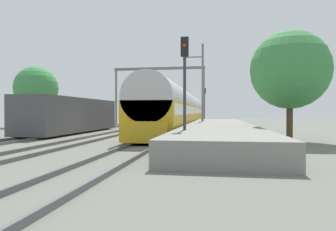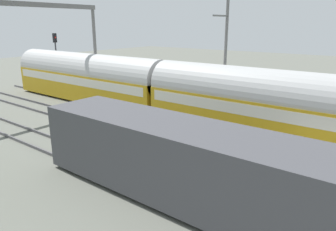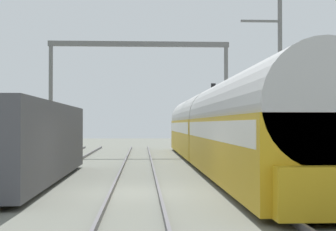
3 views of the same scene
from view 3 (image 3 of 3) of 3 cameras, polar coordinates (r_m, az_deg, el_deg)
name	(u,v)px [view 3 (image 3 of 3)]	position (r m, az deg, el deg)	size (l,w,h in m)	color
ground	(135,193)	(16.18, -3.62, -8.45)	(120.00, 120.00, 0.00)	slate
track_far_west	(1,191)	(16.73, -17.89, -7.89)	(1.52, 60.00, 0.16)	#585559
track_west	(135,190)	(16.17, -3.62, -8.17)	(1.52, 60.00, 0.16)	#585559
track_east	(266,189)	(16.62, 10.75, -7.96)	(1.52, 60.00, 0.16)	#585559
passenger_train	(217,127)	(27.00, 5.40, -1.24)	(2.93, 32.85, 3.82)	gold
freight_car	(23,142)	(19.52, -15.59, -2.80)	(2.80, 13.00, 2.70)	#47474C
person_crossing	(226,142)	(31.76, 6.43, -2.89)	(0.27, 0.41, 1.73)	#282828
railway_signal_far	(213,108)	(42.40, 5.00, 0.87)	(0.36, 0.30, 5.43)	#2D2D33
catenary_gantry	(139,73)	(36.22, -3.19, 4.64)	(12.57, 0.28, 7.86)	slate
catenary_pole_east_mid	(279,79)	(24.19, 12.10, 3.90)	(1.90, 0.20, 8.00)	slate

